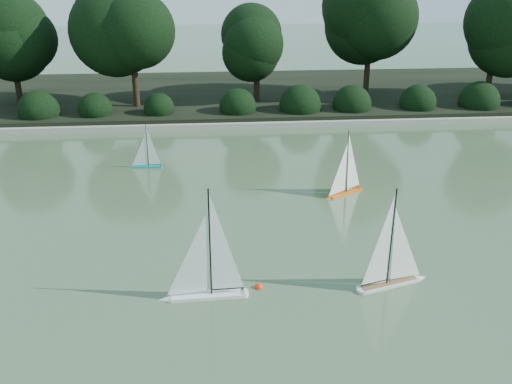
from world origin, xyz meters
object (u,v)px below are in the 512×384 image
race_buoy (259,288)px  sailboat_teal (144,160)px  sailboat_white_b (396,269)px  sailboat_orange (343,184)px  sailboat_white_a (200,280)px

race_buoy → sailboat_teal: bearing=111.5°
sailboat_white_b → sailboat_teal: bearing=127.0°
sailboat_white_b → sailboat_orange: 3.73m
sailboat_teal → sailboat_white_a: bearing=-76.9°
sailboat_orange → race_buoy: size_ratio=10.68×
sailboat_orange → race_buoy: bearing=-120.7°
sailboat_orange → sailboat_white_b: bearing=-90.4°
sailboat_white_b → sailboat_teal: (-4.44, 5.90, -0.09)m
sailboat_white_a → sailboat_orange: sailboat_white_a is taller
sailboat_white_a → race_buoy: size_ratio=13.36×
sailboat_white_b → sailboat_white_a: bearing=-177.7°
sailboat_white_a → sailboat_white_b: bearing=2.3°
race_buoy → sailboat_white_b: bearing=-2.2°
sailboat_white_b → race_buoy: sailboat_white_b is taller
sailboat_teal → race_buoy: (2.30, -5.82, -0.18)m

